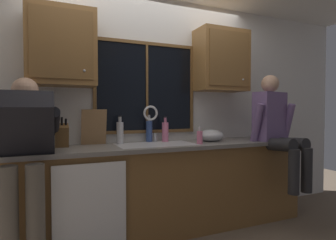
# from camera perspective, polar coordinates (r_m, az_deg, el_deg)

# --- Properties ---
(back_wall) EXTENTS (5.78, 0.12, 2.55)m
(back_wall) POSITION_cam_1_polar(r_m,az_deg,el_deg) (3.16, -4.85, 2.09)
(back_wall) COLOR silver
(back_wall) RESTS_ON floor
(window_glass) EXTENTS (1.10, 0.02, 0.95)m
(window_glass) POSITION_cam_1_polar(r_m,az_deg,el_deg) (3.10, -4.55, 6.72)
(window_glass) COLOR black
(window_frame_top) EXTENTS (1.17, 0.02, 0.04)m
(window_frame_top) POSITION_cam_1_polar(r_m,az_deg,el_deg) (3.17, -4.51, 15.63)
(window_frame_top) COLOR brown
(window_frame_bottom) EXTENTS (1.17, 0.02, 0.04)m
(window_frame_bottom) POSITION_cam_1_polar(r_m,az_deg,el_deg) (3.09, -4.47, -2.40)
(window_frame_bottom) COLOR brown
(window_frame_left) EXTENTS (0.03, 0.02, 0.95)m
(window_frame_left) POSITION_cam_1_polar(r_m,az_deg,el_deg) (2.96, -15.03, 6.89)
(window_frame_left) COLOR brown
(window_frame_right) EXTENTS (0.03, 0.02, 0.95)m
(window_frame_right) POSITION_cam_1_polar(r_m,az_deg,el_deg) (3.32, 4.91, 6.41)
(window_frame_right) COLOR brown
(window_mullion_center) EXTENTS (0.02, 0.02, 0.95)m
(window_mullion_center) POSITION_cam_1_polar(r_m,az_deg,el_deg) (3.09, -4.48, 6.74)
(window_mullion_center) COLOR brown
(lower_cabinet_run) EXTENTS (3.38, 0.58, 0.88)m
(lower_cabinet_run) POSITION_cam_1_polar(r_m,az_deg,el_deg) (2.94, -2.61, -14.35)
(lower_cabinet_run) COLOR brown
(lower_cabinet_run) RESTS_ON floor
(countertop) EXTENTS (3.44, 0.62, 0.04)m
(countertop) POSITION_cam_1_polar(r_m,az_deg,el_deg) (2.83, -2.48, -5.48)
(countertop) COLOR slate
(countertop) RESTS_ON lower_cabinet_run
(dishwasher_front) EXTENTS (0.60, 0.02, 0.74)m
(dishwasher_front) POSITION_cam_1_polar(r_m,az_deg,el_deg) (2.48, -15.83, -17.10)
(dishwasher_front) COLOR white
(upper_cabinet_left) EXTENTS (0.61, 0.36, 0.72)m
(upper_cabinet_left) POSITION_cam_1_polar(r_m,az_deg,el_deg) (2.84, -21.25, 13.91)
(upper_cabinet_left) COLOR olive
(upper_cabinet_right) EXTENTS (0.61, 0.36, 0.72)m
(upper_cabinet_right) POSITION_cam_1_polar(r_m,az_deg,el_deg) (3.39, 11.03, 11.98)
(upper_cabinet_right) COLOR olive
(sink) EXTENTS (0.80, 0.46, 0.21)m
(sink) POSITION_cam_1_polar(r_m,az_deg,el_deg) (2.85, -2.64, -7.02)
(sink) COLOR #B7B7BC
(sink) RESTS_ON lower_cabinet_run
(faucet) EXTENTS (0.18, 0.09, 0.40)m
(faucet) POSITION_cam_1_polar(r_m,az_deg,el_deg) (2.99, -3.72, 0.16)
(faucet) COLOR silver
(faucet) RESTS_ON countertop
(person_standing) EXTENTS (0.53, 0.70, 1.54)m
(person_standing) POSITION_cam_1_polar(r_m,az_deg,el_deg) (2.37, -27.88, -5.82)
(person_standing) COLOR #595147
(person_standing) RESTS_ON floor
(person_sitting_on_counter) EXTENTS (0.54, 0.63, 1.26)m
(person_sitting_on_counter) POSITION_cam_1_polar(r_m,az_deg,el_deg) (3.33, 21.56, -0.99)
(person_sitting_on_counter) COLOR #262628
(person_sitting_on_counter) RESTS_ON countertop
(knife_block) EXTENTS (0.12, 0.18, 0.32)m
(knife_block) POSITION_cam_1_polar(r_m,az_deg,el_deg) (2.77, -21.23, -3.10)
(knife_block) COLOR brown
(knife_block) RESTS_ON countertop
(cutting_board) EXTENTS (0.25, 0.10, 0.36)m
(cutting_board) POSITION_cam_1_polar(r_m,az_deg,el_deg) (2.88, -15.16, -1.45)
(cutting_board) COLOR #997047
(cutting_board) RESTS_ON countertop
(mixing_bowl) EXTENTS (0.28, 0.28, 0.14)m
(mixing_bowl) POSITION_cam_1_polar(r_m,az_deg,el_deg) (3.15, 8.92, -3.25)
(mixing_bowl) COLOR #B7B7BC
(mixing_bowl) RESTS_ON countertop
(soap_dispenser) EXTENTS (0.06, 0.07, 0.19)m
(soap_dispenser) POSITION_cam_1_polar(r_m,az_deg,el_deg) (2.86, 6.61, -3.56)
(soap_dispenser) COLOR pink
(soap_dispenser) RESTS_ON countertop
(bottle_green_glass) EXTENTS (0.07, 0.07, 0.28)m
(bottle_green_glass) POSITION_cam_1_polar(r_m,az_deg,el_deg) (3.05, -0.58, -2.38)
(bottle_green_glass) COLOR pink
(bottle_green_glass) RESTS_ON countertop
(bottle_tall_clear) EXTENTS (0.07, 0.07, 0.30)m
(bottle_tall_clear) POSITION_cam_1_polar(r_m,az_deg,el_deg) (2.89, -9.95, -2.52)
(bottle_tall_clear) COLOR #B7B7BC
(bottle_tall_clear) RESTS_ON countertop
(bottle_amber_small) EXTENTS (0.07, 0.07, 0.30)m
(bottle_amber_small) POSITION_cam_1_polar(r_m,az_deg,el_deg) (3.05, -3.94, -2.21)
(bottle_amber_small) COLOR #334C8C
(bottle_amber_small) RESTS_ON countertop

